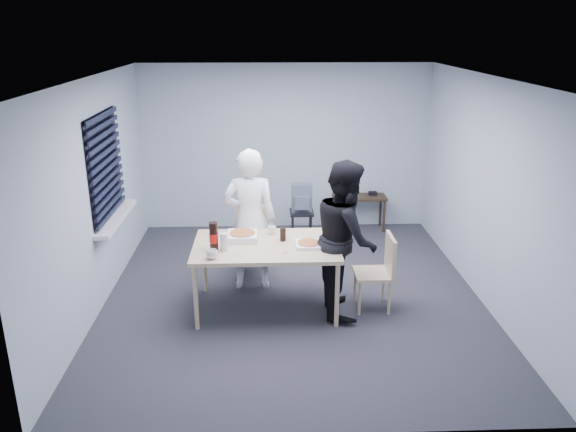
{
  "coord_description": "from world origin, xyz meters",
  "views": [
    {
      "loc": [
        -0.3,
        -6.2,
        3.14
      ],
      "look_at": [
        -0.06,
        0.1,
        0.98
      ],
      "focal_mm": 35.0,
      "sensor_mm": 36.0,
      "label": 1
    }
  ],
  "objects_px": {
    "stool": "(302,218)",
    "backpack": "(302,198)",
    "side_table": "(359,201)",
    "chair_far": "(252,236)",
    "mug_a": "(212,254)",
    "dining_table": "(266,249)",
    "chair_right": "(381,267)",
    "soda_bottle": "(214,237)",
    "mug_b": "(272,230)",
    "person_white": "(250,220)",
    "person_black": "(345,238)"
  },
  "relations": [
    {
      "from": "person_white",
      "to": "mug_a",
      "type": "bearing_deg",
      "value": 68.8
    },
    {
      "from": "soda_bottle",
      "to": "backpack",
      "type": "bearing_deg",
      "value": 63.56
    },
    {
      "from": "chair_right",
      "to": "backpack",
      "type": "distance_m",
      "value": 2.27
    },
    {
      "from": "stool",
      "to": "backpack",
      "type": "xyz_separation_m",
      "value": [
        0.0,
        -0.01,
        0.31
      ]
    },
    {
      "from": "dining_table",
      "to": "mug_b",
      "type": "bearing_deg",
      "value": 78.26
    },
    {
      "from": "chair_right",
      "to": "person_black",
      "type": "relative_size",
      "value": 0.5
    },
    {
      "from": "person_white",
      "to": "chair_right",
      "type": "bearing_deg",
      "value": 156.97
    },
    {
      "from": "side_table",
      "to": "stool",
      "type": "bearing_deg",
      "value": -151.67
    },
    {
      "from": "chair_far",
      "to": "mug_a",
      "type": "xyz_separation_m",
      "value": [
        -0.39,
        -1.41,
        0.33
      ]
    },
    {
      "from": "mug_a",
      "to": "soda_bottle",
      "type": "height_order",
      "value": "soda_bottle"
    },
    {
      "from": "mug_a",
      "to": "mug_b",
      "type": "height_order",
      "value": "mug_a"
    },
    {
      "from": "stool",
      "to": "backpack",
      "type": "distance_m",
      "value": 0.31
    },
    {
      "from": "person_black",
      "to": "side_table",
      "type": "relative_size",
      "value": 2.11
    },
    {
      "from": "backpack",
      "to": "mug_b",
      "type": "xyz_separation_m",
      "value": [
        -0.47,
        -1.75,
        0.15
      ]
    },
    {
      "from": "dining_table",
      "to": "person_white",
      "type": "height_order",
      "value": "person_white"
    },
    {
      "from": "mug_b",
      "to": "soda_bottle",
      "type": "bearing_deg",
      "value": -143.94
    },
    {
      "from": "chair_right",
      "to": "side_table",
      "type": "relative_size",
      "value": 1.06
    },
    {
      "from": "person_white",
      "to": "mug_a",
      "type": "height_order",
      "value": "person_white"
    },
    {
      "from": "person_white",
      "to": "person_black",
      "type": "height_order",
      "value": "same"
    },
    {
      "from": "stool",
      "to": "person_black",
      "type": "bearing_deg",
      "value": -80.74
    },
    {
      "from": "mug_a",
      "to": "soda_bottle",
      "type": "bearing_deg",
      "value": 89.45
    },
    {
      "from": "person_white",
      "to": "stool",
      "type": "bearing_deg",
      "value": -115.76
    },
    {
      "from": "chair_right",
      "to": "side_table",
      "type": "height_order",
      "value": "chair_right"
    },
    {
      "from": "stool",
      "to": "mug_a",
      "type": "bearing_deg",
      "value": -114.0
    },
    {
      "from": "stool",
      "to": "backpack",
      "type": "height_order",
      "value": "backpack"
    },
    {
      "from": "chair_far",
      "to": "person_white",
      "type": "distance_m",
      "value": 0.58
    },
    {
      "from": "dining_table",
      "to": "person_white",
      "type": "xyz_separation_m",
      "value": [
        -0.19,
        0.59,
        0.15
      ]
    },
    {
      "from": "chair_right",
      "to": "soda_bottle",
      "type": "xyz_separation_m",
      "value": [
        -1.87,
        -0.09,
        0.44
      ]
    },
    {
      "from": "dining_table",
      "to": "soda_bottle",
      "type": "bearing_deg",
      "value": -166.7
    },
    {
      "from": "side_table",
      "to": "stool",
      "type": "distance_m",
      "value": 1.09
    },
    {
      "from": "chair_far",
      "to": "backpack",
      "type": "height_order",
      "value": "backpack"
    },
    {
      "from": "soda_bottle",
      "to": "person_white",
      "type": "bearing_deg",
      "value": 62.57
    },
    {
      "from": "dining_table",
      "to": "person_black",
      "type": "height_order",
      "value": "person_black"
    },
    {
      "from": "chair_far",
      "to": "mug_a",
      "type": "height_order",
      "value": "mug_a"
    },
    {
      "from": "side_table",
      "to": "mug_b",
      "type": "xyz_separation_m",
      "value": [
        -1.42,
        -2.28,
        0.36
      ]
    },
    {
      "from": "dining_table",
      "to": "mug_b",
      "type": "height_order",
      "value": "mug_b"
    },
    {
      "from": "side_table",
      "to": "stool",
      "type": "height_order",
      "value": "side_table"
    },
    {
      "from": "dining_table",
      "to": "chair_right",
      "type": "bearing_deg",
      "value": -2.06
    },
    {
      "from": "mug_a",
      "to": "mug_b",
      "type": "xyz_separation_m",
      "value": [
        0.64,
        0.72,
        -0.0
      ]
    },
    {
      "from": "dining_table",
      "to": "side_table",
      "type": "distance_m",
      "value": 3.02
    },
    {
      "from": "stool",
      "to": "mug_a",
      "type": "relative_size",
      "value": 3.98
    },
    {
      "from": "person_black",
      "to": "soda_bottle",
      "type": "bearing_deg",
      "value": 92.71
    },
    {
      "from": "person_black",
      "to": "dining_table",
      "type": "bearing_deg",
      "value": 85.76
    },
    {
      "from": "dining_table",
      "to": "side_table",
      "type": "relative_size",
      "value": 1.95
    },
    {
      "from": "side_table",
      "to": "soda_bottle",
      "type": "bearing_deg",
      "value": -126.83
    },
    {
      "from": "dining_table",
      "to": "chair_far",
      "type": "distance_m",
      "value": 1.07
    },
    {
      "from": "chair_right",
      "to": "mug_a",
      "type": "relative_size",
      "value": 7.24
    },
    {
      "from": "chair_far",
      "to": "side_table",
      "type": "height_order",
      "value": "chair_far"
    },
    {
      "from": "chair_far",
      "to": "side_table",
      "type": "xyz_separation_m",
      "value": [
        1.67,
        1.58,
        -0.03
      ]
    },
    {
      "from": "person_black",
      "to": "mug_a",
      "type": "xyz_separation_m",
      "value": [
        -1.46,
        -0.32,
        -0.04
      ]
    }
  ]
}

